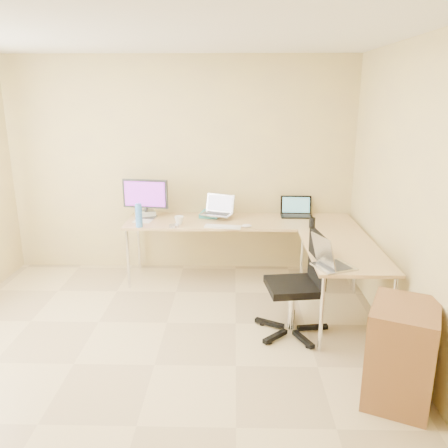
{
  "coord_description": "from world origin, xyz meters",
  "views": [
    {
      "loc": [
        0.65,
        -3.28,
        2.16
      ],
      "look_at": [
        0.55,
        1.1,
        0.9
      ],
      "focal_mm": 36.56,
      "sensor_mm": 36.0,
      "label": 1
    }
  ],
  "objects_px": {
    "laptop_center": "(217,205)",
    "desk_fan": "(147,204)",
    "cabinet": "(401,354)",
    "desk_return": "(341,285)",
    "water_bottle": "(139,215)",
    "mug": "(179,220)",
    "monitor": "(146,199)",
    "keyboard": "(223,227)",
    "laptop_black": "(297,207)",
    "office_chair": "(292,283)",
    "desk_main": "(240,250)",
    "laptop_return": "(335,254)"
  },
  "relations": [
    {
      "from": "laptop_center",
      "to": "desk_fan",
      "type": "relative_size",
      "value": 1.23
    },
    {
      "from": "laptop_center",
      "to": "cabinet",
      "type": "xyz_separation_m",
      "value": [
        1.4,
        -2.3,
        -0.53
      ]
    },
    {
      "from": "desk_return",
      "to": "water_bottle",
      "type": "relative_size",
      "value": 4.9
    },
    {
      "from": "desk_fan",
      "to": "mug",
      "type": "bearing_deg",
      "value": -21.93
    },
    {
      "from": "monitor",
      "to": "keyboard",
      "type": "bearing_deg",
      "value": -14.39
    },
    {
      "from": "laptop_black",
      "to": "cabinet",
      "type": "bearing_deg",
      "value": -78.24
    },
    {
      "from": "desk_return",
      "to": "cabinet",
      "type": "bearing_deg",
      "value": -83.03
    },
    {
      "from": "laptop_black",
      "to": "mug",
      "type": "bearing_deg",
      "value": -163.26
    },
    {
      "from": "desk_return",
      "to": "desk_fan",
      "type": "xyz_separation_m",
      "value": [
        -2.1,
        1.2,
        0.51
      ]
    },
    {
      "from": "monitor",
      "to": "office_chair",
      "type": "relative_size",
      "value": 0.56
    },
    {
      "from": "desk_main",
      "to": "laptop_center",
      "type": "xyz_separation_m",
      "value": [
        -0.27,
        0.08,
        0.53
      ]
    },
    {
      "from": "desk_return",
      "to": "laptop_center",
      "type": "relative_size",
      "value": 3.73
    },
    {
      "from": "cabinet",
      "to": "desk_main",
      "type": "bearing_deg",
      "value": 140.8
    },
    {
      "from": "laptop_black",
      "to": "cabinet",
      "type": "height_order",
      "value": "laptop_black"
    },
    {
      "from": "keyboard",
      "to": "cabinet",
      "type": "xyz_separation_m",
      "value": [
        1.32,
        -1.93,
        -0.38
      ]
    },
    {
      "from": "laptop_return",
      "to": "office_chair",
      "type": "distance_m",
      "value": 0.51
    },
    {
      "from": "laptop_black",
      "to": "water_bottle",
      "type": "height_order",
      "value": "water_bottle"
    },
    {
      "from": "monitor",
      "to": "office_chair",
      "type": "distance_m",
      "value": 2.15
    },
    {
      "from": "laptop_return",
      "to": "keyboard",
      "type": "bearing_deg",
      "value": 16.97
    },
    {
      "from": "desk_main",
      "to": "desk_fan",
      "type": "distance_m",
      "value": 1.25
    },
    {
      "from": "desk_main",
      "to": "office_chair",
      "type": "relative_size",
      "value": 2.73
    },
    {
      "from": "desk_main",
      "to": "water_bottle",
      "type": "relative_size",
      "value": 9.99
    },
    {
      "from": "water_bottle",
      "to": "desk_main",
      "type": "bearing_deg",
      "value": 14.8
    },
    {
      "from": "desk_fan",
      "to": "laptop_black",
      "type": "bearing_deg",
      "value": 19.72
    },
    {
      "from": "laptop_center",
      "to": "desk_main",
      "type": "bearing_deg",
      "value": 6.51
    },
    {
      "from": "cabinet",
      "to": "laptop_center",
      "type": "bearing_deg",
      "value": 145.26
    },
    {
      "from": "laptop_black",
      "to": "office_chair",
      "type": "xyz_separation_m",
      "value": [
        -0.22,
        -1.48,
        -0.35
      ]
    },
    {
      "from": "laptop_black",
      "to": "desk_fan",
      "type": "xyz_separation_m",
      "value": [
        -1.8,
        0.0,
        0.02
      ]
    },
    {
      "from": "keyboard",
      "to": "laptop_return",
      "type": "relative_size",
      "value": 1.12
    },
    {
      "from": "monitor",
      "to": "cabinet",
      "type": "bearing_deg",
      "value": -37.11
    },
    {
      "from": "mug",
      "to": "laptop_black",
      "type": "bearing_deg",
      "value": 15.46
    },
    {
      "from": "water_bottle",
      "to": "office_chair",
      "type": "xyz_separation_m",
      "value": [
        1.59,
        -0.99,
        -0.36
      ]
    },
    {
      "from": "water_bottle",
      "to": "laptop_return",
      "type": "bearing_deg",
      "value": -31.78
    },
    {
      "from": "laptop_return",
      "to": "mug",
      "type": "bearing_deg",
      "value": 26.07
    },
    {
      "from": "cabinet",
      "to": "monitor",
      "type": "bearing_deg",
      "value": 158.01
    },
    {
      "from": "desk_main",
      "to": "office_chair",
      "type": "distance_m",
      "value": 1.37
    },
    {
      "from": "office_chair",
      "to": "laptop_return",
      "type": "bearing_deg",
      "value": -38.54
    },
    {
      "from": "laptop_center",
      "to": "desk_fan",
      "type": "bearing_deg",
      "value": -166.39
    },
    {
      "from": "laptop_black",
      "to": "office_chair",
      "type": "relative_size",
      "value": 0.38
    },
    {
      "from": "monitor",
      "to": "mug",
      "type": "bearing_deg",
      "value": -24.77
    },
    {
      "from": "desk_return",
      "to": "office_chair",
      "type": "distance_m",
      "value": 0.61
    },
    {
      "from": "desk_main",
      "to": "desk_fan",
      "type": "bearing_deg",
      "value": 169.93
    },
    {
      "from": "laptop_black",
      "to": "water_bottle",
      "type": "distance_m",
      "value": 1.87
    },
    {
      "from": "keyboard",
      "to": "office_chair",
      "type": "distance_m",
      "value": 1.21
    },
    {
      "from": "keyboard",
      "to": "office_chair",
      "type": "relative_size",
      "value": 0.41
    },
    {
      "from": "laptop_center",
      "to": "keyboard",
      "type": "height_order",
      "value": "laptop_center"
    },
    {
      "from": "monitor",
      "to": "desk_return",
      "type": "bearing_deg",
      "value": -18.78
    },
    {
      "from": "desk_return",
      "to": "water_bottle",
      "type": "height_order",
      "value": "water_bottle"
    },
    {
      "from": "office_chair",
      "to": "desk_return",
      "type": "bearing_deg",
      "value": 21.35
    },
    {
      "from": "laptop_black",
      "to": "keyboard",
      "type": "xyz_separation_m",
      "value": [
        -0.88,
        -0.49,
        -0.11
      ]
    }
  ]
}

